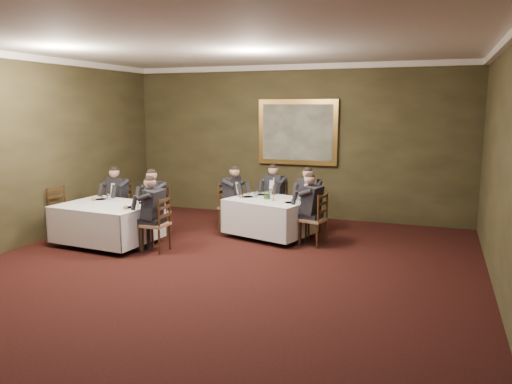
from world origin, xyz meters
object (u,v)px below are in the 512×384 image
Objects in this scene: chair_main_endleft at (231,217)px; diner_main_endleft at (231,206)px; diner_main_backleft at (275,203)px; table_second at (107,221)px; chair_sec_backright at (157,222)px; diner_main_endright at (313,218)px; centerpiece at (267,193)px; diner_sec_backright at (156,211)px; chair_sec_endright at (156,236)px; chair_sec_endleft at (64,224)px; chair_main_backright at (309,219)px; chair_main_endright at (313,230)px; diner_main_backright at (309,208)px; chair_sec_backleft at (120,218)px; diner_sec_backleft at (119,207)px; candlestick at (274,192)px; table_main at (270,215)px; chair_main_backleft at (275,213)px; diner_sec_endright at (155,223)px; painting at (298,132)px.

chair_main_endleft is 0.74× the size of diner_main_endleft.
diner_main_backleft is 1.01m from chair_main_endleft.
chair_sec_backright reaches higher than table_second.
centerpiece is (-0.99, 0.28, 0.37)m from diner_main_endright.
diner_sec_backright is (-1.20, -0.98, 0.23)m from chair_main_endleft.
chair_sec_endright is at bearing -4.46° from table_second.
chair_main_backright is at bearing 126.98° from chair_sec_endleft.
chair_main_endleft is 1.00× the size of chair_main_endright.
chair_main_endleft is at bearing 21.96° from diner_main_backright.
diner_main_endright is (1.12, -1.15, 0.00)m from diner_main_backleft.
diner_main_endright is (3.63, 1.27, 0.06)m from table_second.
diner_sec_backright is at bearing 110.02° from diner_main_endright.
chair_sec_endright is (-2.55, -1.36, 0.00)m from chair_main_endright.
chair_sec_backleft is 0.23m from diner_sec_backleft.
diner_sec_backright is 2.93× the size of candlestick.
diner_sec_backright is (-3.11, -0.43, 0.23)m from chair_main_endright.
diner_main_backleft is 2.89m from chair_sec_endright.
centerpiece is at bearing -160.04° from chair_sec_backleft.
chair_main_endleft is 2.33m from diner_sec_backleft.
centerpiece reaches higher than chair_main_endleft.
table_main is 1.37× the size of diner_sec_backleft.
diner_main_backleft is at bearing -144.19° from diner_sec_backleft.
chair_main_backleft is 3.28m from chair_sec_backleft.
table_main is 4.06m from chair_sec_endleft.
diner_sec_endright is at bearing -12.31° from chair_main_endleft.
chair_main_backleft reaches higher than table_second.
table_second is 1.37× the size of diner_sec_backleft.
diner_main_endright and diner_sec_backleft have the same top height.
table_main is 1.85× the size of chair_sec_backright.
chair_sec_backright is (0.54, 0.85, -0.17)m from table_second.
chair_sec_backright is 0.74× the size of diner_sec_backright.
diner_sec_backright is at bearing -44.27° from chair_main_endleft.
diner_main_backright is 3.93m from chair_sec_backleft.
chair_sec_backleft is 3.15m from centerpiece.
chair_main_backleft is 0.23m from diner_main_backleft.
diner_main_backleft is at bearing -30.45° from diner_sec_endright.
table_main is 2.50m from painting.
diner_main_endright is 2.89m from chair_sec_endright.
diner_sec_backright reaches higher than chair_main_endright.
centerpiece is at bearing -44.40° from diner_sec_endright.
chair_main_backleft is at bearing -144.20° from chair_sec_backleft.
chair_main_backright reaches higher than table_second.
table_main is 1.37× the size of diner_main_endright.
diner_main_backright is at bearing -152.71° from diner_sec_backleft.
chair_sec_endleft is at bearing -137.79° from painting.
diner_main_backright is at bearing -137.17° from chair_sec_backright.
diner_main_endright is 1.00× the size of diner_sec_backleft.
chair_main_backright is 4.23× the size of centerpiece.
chair_sec_endright is 4.23× the size of centerpiece.
diner_main_backleft is at bearing 101.66° from table_main.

